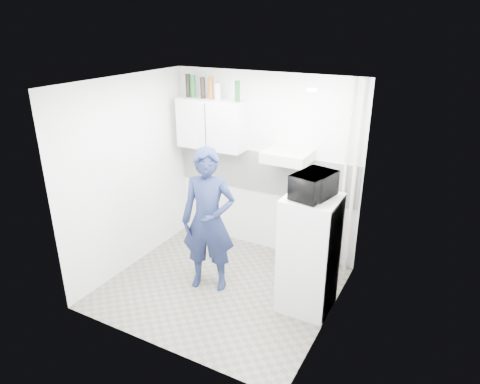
% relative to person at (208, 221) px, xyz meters
% --- Properties ---
extents(floor, '(2.80, 2.80, 0.00)m').
position_rel_person_xyz_m(floor, '(0.15, 0.01, -0.93)').
color(floor, '#56554C').
rests_on(floor, ground).
extents(ceiling, '(2.80, 2.80, 0.00)m').
position_rel_person_xyz_m(ceiling, '(0.15, 0.01, 1.67)').
color(ceiling, white).
rests_on(ceiling, wall_back).
extents(wall_back, '(2.80, 0.00, 2.80)m').
position_rel_person_xyz_m(wall_back, '(0.15, 1.26, 0.37)').
color(wall_back, white).
rests_on(wall_back, floor).
extents(wall_left, '(0.00, 2.60, 2.60)m').
position_rel_person_xyz_m(wall_left, '(-1.25, 0.01, 0.37)').
color(wall_left, white).
rests_on(wall_left, floor).
extents(wall_right, '(0.00, 2.60, 2.60)m').
position_rel_person_xyz_m(wall_right, '(1.55, 0.01, 0.37)').
color(wall_right, white).
rests_on(wall_right, floor).
extents(person, '(0.78, 0.63, 1.85)m').
position_rel_person_xyz_m(person, '(0.00, 0.00, 0.00)').
color(person, '#182143').
rests_on(person, floor).
extents(stove, '(0.47, 0.47, 0.75)m').
position_rel_person_xyz_m(stove, '(0.84, 1.01, -0.55)').
color(stove, beige).
rests_on(stove, floor).
extents(fridge, '(0.59, 0.59, 1.43)m').
position_rel_person_xyz_m(fridge, '(1.25, 0.17, -0.21)').
color(fridge, silver).
rests_on(fridge, floor).
extents(stove_top, '(0.45, 0.45, 0.03)m').
position_rel_person_xyz_m(stove_top, '(0.84, 1.01, -0.16)').
color(stove_top, black).
rests_on(stove_top, stove).
extents(saucepan, '(0.18, 0.18, 0.10)m').
position_rel_person_xyz_m(saucepan, '(0.84, 0.97, -0.10)').
color(saucepan, silver).
rests_on(saucepan, stove_top).
extents(microwave, '(0.57, 0.44, 0.28)m').
position_rel_person_xyz_m(microwave, '(1.25, 0.17, 0.64)').
color(microwave, black).
rests_on(microwave, fridge).
extents(bottle_a, '(0.07, 0.07, 0.32)m').
position_rel_person_xyz_m(bottle_a, '(-0.98, 1.09, 1.44)').
color(bottle_a, black).
rests_on(bottle_a, upper_cabinet).
extents(bottle_b, '(0.08, 0.08, 0.31)m').
position_rel_person_xyz_m(bottle_b, '(-0.90, 1.09, 1.43)').
color(bottle_b, '#144C1E').
rests_on(bottle_b, upper_cabinet).
extents(bottle_c, '(0.07, 0.07, 0.29)m').
position_rel_person_xyz_m(bottle_c, '(-0.73, 1.09, 1.42)').
color(bottle_c, black).
rests_on(bottle_c, upper_cabinet).
extents(bottle_d, '(0.07, 0.07, 0.31)m').
position_rel_person_xyz_m(bottle_d, '(-0.60, 1.09, 1.43)').
color(bottle_d, brown).
rests_on(bottle_d, upper_cabinet).
extents(canister_a, '(0.09, 0.09, 0.23)m').
position_rel_person_xyz_m(canister_a, '(-0.49, 1.09, 1.39)').
color(canister_a, '#B2B7BC').
rests_on(canister_a, upper_cabinet).
extents(bottle_e, '(0.07, 0.07, 0.28)m').
position_rel_person_xyz_m(bottle_e, '(-0.18, 1.09, 1.41)').
color(bottle_e, '#144C1E').
rests_on(bottle_e, upper_cabinet).
extents(upper_cabinet, '(1.00, 0.35, 0.70)m').
position_rel_person_xyz_m(upper_cabinet, '(-0.60, 1.09, 0.92)').
color(upper_cabinet, silver).
rests_on(upper_cabinet, wall_back).
extents(range_hood, '(0.60, 0.50, 0.14)m').
position_rel_person_xyz_m(range_hood, '(0.60, 1.01, 0.64)').
color(range_hood, beige).
rests_on(range_hood, wall_back).
extents(backsplash, '(2.74, 0.03, 0.60)m').
position_rel_person_xyz_m(backsplash, '(0.15, 1.25, 0.27)').
color(backsplash, white).
rests_on(backsplash, wall_back).
extents(pipe_a, '(0.05, 0.05, 2.60)m').
position_rel_person_xyz_m(pipe_a, '(1.45, 1.18, 0.37)').
color(pipe_a, beige).
rests_on(pipe_a, floor).
extents(pipe_b, '(0.04, 0.04, 2.60)m').
position_rel_person_xyz_m(pipe_b, '(1.33, 1.18, 0.37)').
color(pipe_b, beige).
rests_on(pipe_b, floor).
extents(ceiling_spot_fixture, '(0.10, 0.10, 0.02)m').
position_rel_person_xyz_m(ceiling_spot_fixture, '(1.15, 0.21, 1.64)').
color(ceiling_spot_fixture, white).
rests_on(ceiling_spot_fixture, ceiling).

